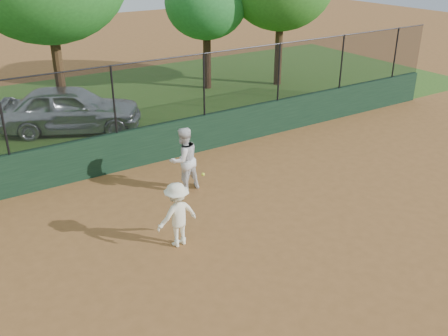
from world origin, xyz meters
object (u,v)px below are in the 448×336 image
parked_car (71,109)px  player_second (184,160)px  tree_3 (206,3)px  player_main (177,215)px

parked_car → player_second: (1.15, -6.35, 0.07)m
parked_car → player_second: size_ratio=2.70×
tree_3 → player_second: bearing=-124.6°
player_main → tree_3: (7.41, 11.00, 3.07)m
player_main → tree_3: tree_3 is taller
parked_car → player_main: 8.69m
parked_car → tree_3: tree_3 is taller
player_second → tree_3: bearing=-132.4°
parked_car → player_second: player_second is taller
parked_car → tree_3: (7.11, 2.31, 3.00)m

